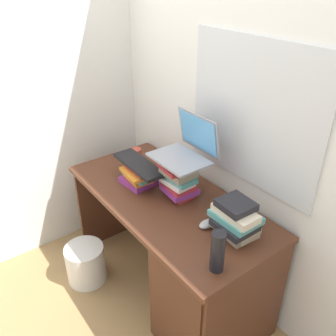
# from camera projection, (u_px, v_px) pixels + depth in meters

# --- Properties ---
(ground_plane) EXTENTS (6.00, 6.00, 0.00)m
(ground_plane) POSITION_uv_depth(u_px,v_px,m) (167.00, 284.00, 2.59)
(ground_plane) COLOR #9E7A4C
(wall_back) EXTENTS (6.00, 0.06, 2.60)m
(wall_back) POSITION_uv_depth(u_px,v_px,m) (219.00, 99.00, 2.13)
(wall_back) COLOR white
(wall_back) RESTS_ON ground
(wall_left) EXTENTS (0.05, 6.00, 2.60)m
(wall_left) POSITION_uv_depth(u_px,v_px,m) (88.00, 74.00, 2.60)
(wall_left) COLOR silver
(wall_left) RESTS_ON ground
(desk) EXTENTS (1.43, 0.67, 0.75)m
(desk) POSITION_uv_depth(u_px,v_px,m) (200.00, 275.00, 2.12)
(desk) COLOR #4C2819
(desk) RESTS_ON ground
(book_stack_tall) EXTENTS (0.21, 0.21, 0.25)m
(book_stack_tall) POSITION_uv_depth(u_px,v_px,m) (179.00, 178.00, 2.17)
(book_stack_tall) COLOR #B22D33
(book_stack_tall) RESTS_ON desk
(book_stack_keyboard_riser) EXTENTS (0.24, 0.20, 0.13)m
(book_stack_keyboard_riser) POSITION_uv_depth(u_px,v_px,m) (139.00, 176.00, 2.32)
(book_stack_keyboard_riser) COLOR #8C338C
(book_stack_keyboard_riser) RESTS_ON desk
(book_stack_side) EXTENTS (0.25, 0.21, 0.20)m
(book_stack_side) POSITION_uv_depth(u_px,v_px,m) (236.00, 219.00, 1.87)
(book_stack_side) COLOR gray
(book_stack_side) RESTS_ON desk
(laptop) EXTENTS (0.34, 0.29, 0.25)m
(laptop) POSITION_uv_depth(u_px,v_px,m) (187.00, 148.00, 2.11)
(laptop) COLOR gray
(laptop) RESTS_ON book_stack_tall
(keyboard) EXTENTS (0.42, 0.15, 0.02)m
(keyboard) POSITION_uv_depth(u_px,v_px,m) (139.00, 164.00, 2.28)
(keyboard) COLOR black
(keyboard) RESTS_ON book_stack_keyboard_riser
(computer_mouse) EXTENTS (0.06, 0.10, 0.04)m
(computer_mouse) POSITION_uv_depth(u_px,v_px,m) (207.00, 224.00, 1.96)
(computer_mouse) COLOR #A5A8AD
(computer_mouse) RESTS_ON desk
(mug) EXTENTS (0.12, 0.08, 0.10)m
(mug) POSITION_uv_depth(u_px,v_px,m) (136.00, 155.00, 2.58)
(mug) COLOR #B23F33
(mug) RESTS_ON desk
(water_bottle) EXTENTS (0.07, 0.07, 0.21)m
(water_bottle) POSITION_uv_depth(u_px,v_px,m) (218.00, 252.00, 1.65)
(water_bottle) COLOR black
(water_bottle) RESTS_ON desk
(wastebasket) EXTENTS (0.27, 0.27, 0.28)m
(wastebasket) POSITION_uv_depth(u_px,v_px,m) (86.00, 263.00, 2.56)
(wastebasket) COLOR silver
(wastebasket) RESTS_ON ground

